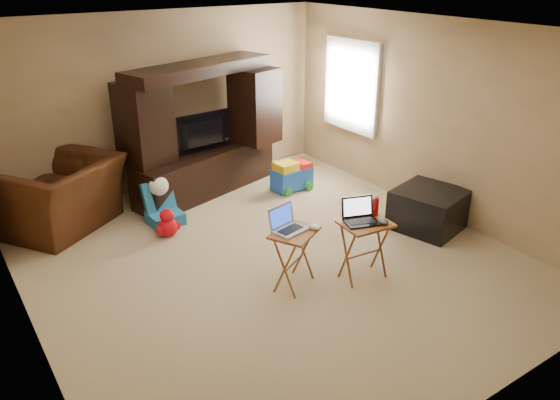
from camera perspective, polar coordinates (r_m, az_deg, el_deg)
floor at (r=6.22m, az=-1.04°, el=-6.13°), size 5.50×5.50×0.00m
ceiling at (r=5.43m, az=-1.24°, el=17.39°), size 5.50×5.50×0.00m
wall_back at (r=8.06m, az=-12.05°, el=9.98°), size 5.00×0.00×5.00m
wall_front at (r=3.90m, az=21.69°, el=-6.48°), size 5.00×0.00×5.00m
wall_left at (r=4.91m, az=-26.37°, el=-1.04°), size 0.00×5.50×5.50m
wall_right at (r=7.31m, az=15.68°, el=8.22°), size 0.00×5.50×5.50m
window_pane at (r=8.32m, az=7.54°, el=11.77°), size 0.00×1.20×1.20m
window_frame at (r=8.30m, az=7.43°, el=11.76°), size 0.06×1.14×1.34m
entertainment_center at (r=7.75m, az=-7.96°, el=7.25°), size 2.34×1.17×1.86m
television at (r=7.72m, az=-7.79°, el=6.90°), size 0.95×0.20×0.54m
recliner at (r=7.28m, az=-22.05°, el=0.45°), size 1.77×1.72×0.87m
child_rocker at (r=7.06m, az=-12.02°, el=-0.46°), size 0.43×0.48×0.54m
plush_toy at (r=6.77m, az=-11.68°, el=-2.30°), size 0.33×0.27×0.36m
push_toy at (r=7.98m, az=1.25°, el=2.63°), size 0.63×0.47×0.45m
ottoman at (r=7.07m, az=15.27°, el=-0.93°), size 0.94×0.94×0.50m
tray_table_left at (r=5.59m, az=1.50°, el=-6.16°), size 0.60×0.56×0.63m
tray_table_right at (r=5.79m, az=8.76°, el=-5.23°), size 0.53×0.44×0.65m
laptop_left at (r=5.40m, az=1.11°, el=-2.13°), size 0.38×0.33×0.24m
laptop_right at (r=5.58m, az=8.60°, el=-1.28°), size 0.41×0.38×0.24m
mouse_left at (r=5.49m, az=3.58°, el=-2.82°), size 0.11×0.14×0.05m
mouse_right at (r=5.64m, az=10.78°, el=-2.22°), size 0.12×0.15×0.05m
water_bottle at (r=5.78m, az=9.95°, el=-0.68°), size 0.06×0.06×0.20m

